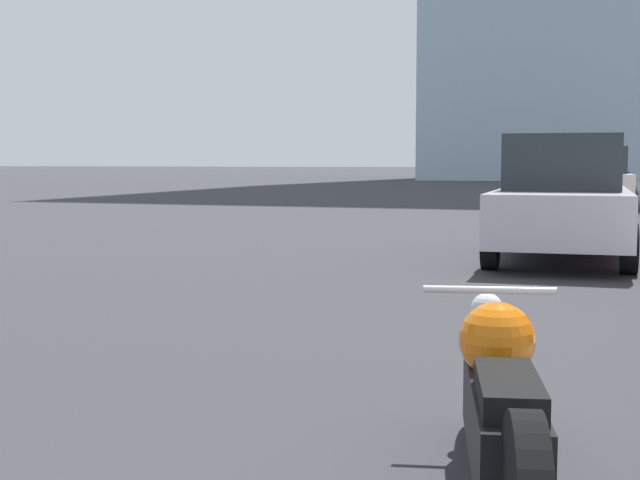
{
  "coord_description": "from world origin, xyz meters",
  "views": [
    {
      "loc": [
        3.68,
        1.05,
        1.36
      ],
      "look_at": [
        1.42,
        7.54,
        0.75
      ],
      "focal_mm": 50.0,
      "sensor_mm": 36.0,
      "label": 1
    }
  ],
  "objects_px": {
    "motorcycle": "(500,408)",
    "parked_car_black": "(601,175)",
    "parked_car_white": "(596,180)",
    "parked_car_silver": "(562,199)"
  },
  "relations": [
    {
      "from": "parked_car_silver",
      "to": "parked_car_black",
      "type": "bearing_deg",
      "value": 88.01
    },
    {
      "from": "parked_car_white",
      "to": "motorcycle",
      "type": "bearing_deg",
      "value": -93.17
    },
    {
      "from": "motorcycle",
      "to": "parked_car_white",
      "type": "xyz_separation_m",
      "value": [
        -0.39,
        21.82,
        0.47
      ]
    },
    {
      "from": "motorcycle",
      "to": "parked_car_silver",
      "type": "bearing_deg",
      "value": 80.26
    },
    {
      "from": "parked_car_silver",
      "to": "parked_car_black",
      "type": "xyz_separation_m",
      "value": [
        -0.19,
        24.01,
        -0.02
      ]
    },
    {
      "from": "parked_car_silver",
      "to": "parked_car_white",
      "type": "height_order",
      "value": "parked_car_white"
    },
    {
      "from": "parked_car_white",
      "to": "parked_car_black",
      "type": "xyz_separation_m",
      "value": [
        -0.2,
        11.29,
        -0.03
      ]
    },
    {
      "from": "motorcycle",
      "to": "parked_car_black",
      "type": "xyz_separation_m",
      "value": [
        -0.6,
        33.11,
        0.43
      ]
    },
    {
      "from": "parked_car_black",
      "to": "parked_car_white",
      "type": "bearing_deg",
      "value": -93.66
    },
    {
      "from": "motorcycle",
      "to": "parked_car_black",
      "type": "height_order",
      "value": "parked_car_black"
    }
  ]
}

